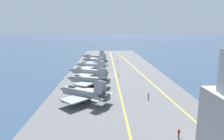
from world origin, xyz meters
The scene contains 14 objects.
ground_plane centered at (0.00, 0.00, 0.00)m, with size 2000.00×2000.00×0.00m, color #2D425B.
carrier_deck centered at (0.00, 0.00, 0.20)m, with size 197.72×40.61×0.40m, color #565659.
deck_stripe_foul_line centered at (0.00, -11.17, 0.40)m, with size 177.95×0.36×0.01m, color yellow.
deck_stripe_centerline centered at (0.00, 0.00, 0.40)m, with size 177.95×0.36×0.01m, color yellow.
parked_jet_nearest centered at (-29.77, 10.11, 2.82)m, with size 13.17×15.29×6.18m.
parked_jet_second centered at (-16.14, 9.90, 2.93)m, with size 12.15×15.19×6.36m.
parked_jet_third centered at (-3.21, 10.94, 2.90)m, with size 12.74×16.60×6.75m.
parked_jet_fourth centered at (12.32, 11.00, 2.62)m, with size 13.73×15.33×6.17m.
parked_jet_fifth centered at (26.35, 9.96, 2.80)m, with size 12.95×15.19×6.42m.
parked_jet_sixth centered at (39.89, 11.02, 2.99)m, with size 13.40×16.05×6.51m.
crew_blue_vest centered at (31.52, -2.34, 1.36)m, with size 0.42×0.46×1.75m.
crew_purple_vest centered at (-28.41, -7.27, 1.40)m, with size 0.45×0.39×1.82m.
crew_red_vest centered at (-48.05, -8.33, 1.36)m, with size 0.46×0.44×1.74m.
crew_white_vest centered at (-1.59, -1.06, 1.41)m, with size 0.45×0.37×1.83m.
Camera 1 is at (-79.23, 4.29, 18.83)m, focal length 32.00 mm.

